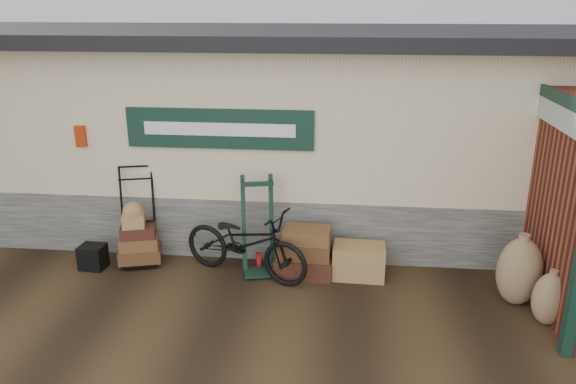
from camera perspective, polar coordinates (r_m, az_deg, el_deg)
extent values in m
plane|color=black|center=(7.52, -5.74, -9.97)|extent=(80.00, 80.00, 0.00)
cube|color=#4C4C47|center=(9.82, -2.66, 0.08)|extent=(14.00, 3.54, 0.90)
cube|color=beige|center=(9.44, -2.80, 8.72)|extent=(14.00, 3.50, 2.10)
cube|color=black|center=(9.16, -3.07, 15.65)|extent=(14.40, 4.10, 0.20)
cube|color=black|center=(7.78, -6.97, 6.39)|extent=(2.60, 0.06, 0.55)
cube|color=white|center=(7.75, -7.03, 6.33)|extent=(2.10, 0.01, 0.18)
cube|color=#AB2F0C|center=(8.48, -20.28, 5.35)|extent=(0.14, 0.10, 0.30)
cube|color=#194C2D|center=(7.19, 26.07, 6.82)|extent=(0.04, 2.40, 0.28)
cube|color=black|center=(7.16, 26.30, 8.37)|extent=(0.05, 2.50, 0.14)
cube|color=olive|center=(7.82, 7.20, -6.97)|extent=(0.72, 0.48, 0.46)
cube|color=black|center=(8.47, -19.21, -6.24)|extent=(0.36, 0.32, 0.34)
imported|color=black|center=(7.66, -4.38, -4.76)|extent=(1.30, 2.00, 1.10)
ellipsoid|color=brown|center=(7.56, 22.44, -7.48)|extent=(0.60, 0.52, 0.89)
ellipsoid|color=brown|center=(7.31, 25.04, -9.82)|extent=(0.45, 0.39, 0.66)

